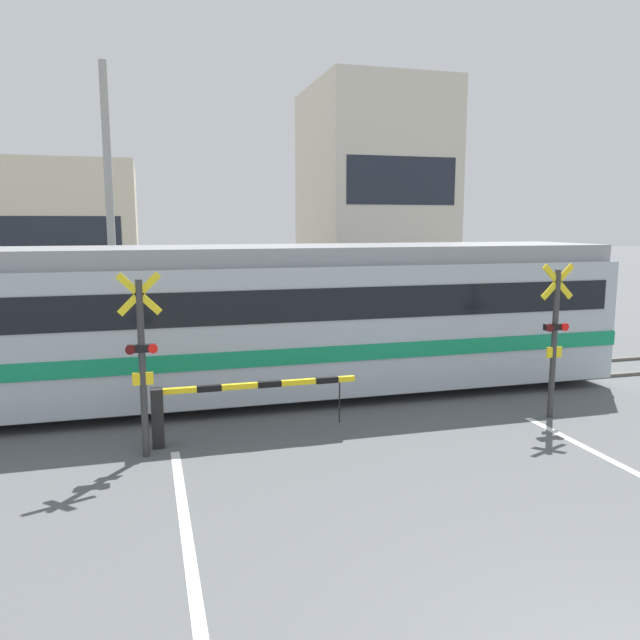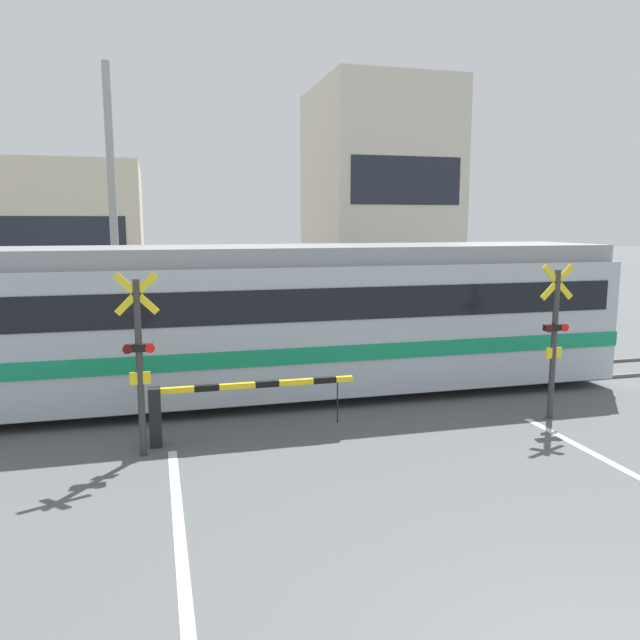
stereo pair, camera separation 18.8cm
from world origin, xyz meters
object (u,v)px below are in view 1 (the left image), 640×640
(commuter_train, at_px, (250,317))
(crossing_signal_right, at_px, (555,334))
(crossing_barrier_far, at_px, (386,333))
(crossing_signal_left, at_px, (142,357))
(crossing_barrier_near, at_px, (212,401))
(pedestrian, at_px, (253,312))

(commuter_train, height_order, crossing_signal_right, commuter_train)
(crossing_barrier_far, height_order, crossing_signal_left, crossing_signal_left)
(crossing_barrier_near, bearing_deg, crossing_signal_left, -161.98)
(commuter_train, xyz_separation_m, pedestrian, (1.16, 6.59, -0.85))
(crossing_signal_right, bearing_deg, crossing_barrier_far, 100.89)
(crossing_barrier_near, relative_size, crossing_signal_left, 1.19)
(crossing_signal_left, relative_size, pedestrian, 1.92)
(commuter_train, bearing_deg, pedestrian, 80.01)
(crossing_barrier_near, relative_size, crossing_barrier_far, 1.00)
(commuter_train, bearing_deg, crossing_signal_left, -126.03)
(crossing_barrier_near, bearing_deg, crossing_barrier_far, 45.61)
(crossing_signal_left, bearing_deg, crossing_barrier_far, 42.02)
(commuter_train, height_order, crossing_barrier_far, commuter_train)
(crossing_barrier_far, bearing_deg, crossing_signal_left, -137.98)
(crossing_signal_left, height_order, pedestrian, crossing_signal_left)
(crossing_barrier_near, height_order, crossing_signal_left, crossing_signal_left)
(crossing_barrier_near, height_order, crossing_barrier_far, same)
(crossing_barrier_far, height_order, crossing_signal_right, crossing_signal_right)
(crossing_barrier_far, bearing_deg, crossing_signal_right, -79.11)
(crossing_barrier_near, relative_size, crossing_signal_right, 1.19)
(commuter_train, relative_size, crossing_barrier_near, 4.53)
(pedestrian, bearing_deg, crossing_signal_left, -109.30)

